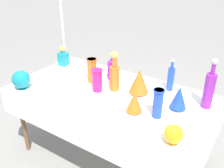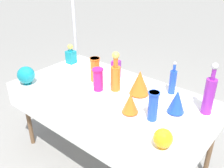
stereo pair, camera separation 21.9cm
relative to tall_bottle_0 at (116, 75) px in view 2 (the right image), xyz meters
The scene contains 18 objects.
ground_plane 0.92m from the tall_bottle_0, 73.79° to the right, with size 40.00×40.00×0.00m, color gray.
display_table 0.24m from the tall_bottle_0, 77.89° to the right, with size 1.85×0.98×0.76m.
tall_bottle_0 is the anchor object (origin of this frame).
tall_bottle_1 0.80m from the tall_bottle_0, 11.78° to the left, with size 0.08×0.08×0.43m.
tall_bottle_2 0.51m from the tall_bottle_0, 32.80° to the left, with size 0.06×0.06×0.30m.
square_decanter_0 0.81m from the tall_bottle_0, 167.45° to the left, with size 0.10×0.10×0.23m.
square_decanter_1 0.25m from the tall_bottle_0, 127.68° to the left, with size 0.09×0.09×0.28m.
slender_vase_0 0.16m from the tall_bottle_0, 140.54° to the right, with size 0.10×0.10×0.21m.
slender_vase_1 0.54m from the tall_bottle_0, 20.16° to the right, with size 0.09×0.09×0.24m.
slender_vase_2 0.28m from the tall_bottle_0, behind, with size 0.10×0.10×0.24m.
fluted_vase_0 0.23m from the tall_bottle_0, 18.98° to the left, with size 0.18×0.18×0.23m.
fluted_vase_1 0.60m from the tall_bottle_0, ahead, with size 0.14×0.14×0.20m.
fluted_vase_2 0.40m from the tall_bottle_0, 34.17° to the right, with size 0.13×0.13×0.17m.
round_bowl_0 0.83m from the tall_bottle_0, 29.62° to the right, with size 0.13×0.13×0.14m.
round_bowl_1 0.86m from the tall_bottle_0, 148.77° to the right, with size 0.17×0.17×0.18m.
price_tag_left 0.65m from the tall_bottle_0, 48.26° to the right, with size 0.05×0.01×0.04m, color white.
price_tag_center 0.56m from the tall_bottle_0, 120.04° to the right, with size 0.05×0.01×0.05m, color white.
canopy_pole 1.31m from the tall_bottle_0, 152.96° to the left, with size 0.18×0.18×2.39m.
Camera 2 is at (1.23, -1.50, 1.88)m, focal length 40.00 mm.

